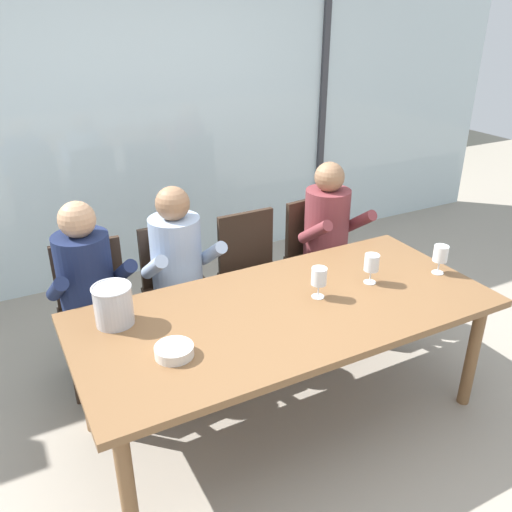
{
  "coord_description": "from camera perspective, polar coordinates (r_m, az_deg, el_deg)",
  "views": [
    {
      "loc": [
        -1.27,
        -2.05,
        2.17
      ],
      "look_at": [
        0.0,
        0.35,
        0.87
      ],
      "focal_mm": 37.51,
      "sensor_mm": 36.0,
      "label": 1
    }
  ],
  "objects": [
    {
      "name": "ground",
      "position": [
        3.96,
        -4.46,
        -7.87
      ],
      "size": [
        14.0,
        14.0,
        0.0
      ],
      "primitive_type": "plane",
      "color": "#9E9384"
    },
    {
      "name": "window_glass_panel",
      "position": [
        4.52,
        -11.36,
        13.91
      ],
      "size": [
        7.41,
        0.03,
        2.6
      ],
      "primitive_type": "cube",
      "color": "silver",
      "rests_on": "ground"
    },
    {
      "name": "window_mullion_right",
      "position": [
        5.22,
        7.07,
        15.71
      ],
      "size": [
        0.06,
        0.06,
        2.6
      ],
      "primitive_type": "cube",
      "color": "#38383D",
      "rests_on": "ground"
    },
    {
      "name": "hillside_vineyard",
      "position": [
        8.66,
        -19.93,
        15.62
      ],
      "size": [
        13.41,
        2.4,
        1.8
      ],
      "primitive_type": "cube",
      "color": "#386633",
      "rests_on": "ground"
    },
    {
      "name": "dining_table",
      "position": [
        2.85,
        3.32,
        -6.63
      ],
      "size": [
        2.21,
        1.01,
        0.72
      ],
      "color": "brown",
      "rests_on": "ground"
    },
    {
      "name": "chair_near_curtain",
      "position": [
        3.45,
        -16.87,
        -4.69
      ],
      "size": [
        0.47,
        0.47,
        0.86
      ],
      "rotation": [
        0.0,
        0.0,
        -0.07
      ],
      "color": "#332319",
      "rests_on": "ground"
    },
    {
      "name": "chair_left_of_center",
      "position": [
        3.58,
        -8.35,
        -2.63
      ],
      "size": [
        0.44,
        0.44,
        0.86
      ],
      "rotation": [
        0.0,
        0.0,
        0.0
      ],
      "color": "#332319",
      "rests_on": "ground"
    },
    {
      "name": "chair_center",
      "position": [
        3.74,
        -0.34,
        -1.06
      ],
      "size": [
        0.44,
        0.44,
        0.86
      ],
      "rotation": [
        0.0,
        0.0,
        0.01
      ],
      "color": "#332319",
      "rests_on": "ground"
    },
    {
      "name": "chair_right_of_center",
      "position": [
        4.03,
        6.53,
        0.81
      ],
      "size": [
        0.49,
        0.49,
        0.86
      ],
      "rotation": [
        0.0,
        0.0,
        0.12
      ],
      "color": "#332319",
      "rests_on": "ground"
    },
    {
      "name": "person_navy_polo",
      "position": [
        3.23,
        -17.21,
        -3.39
      ],
      "size": [
        0.49,
        0.63,
        1.18
      ],
      "rotation": [
        0.0,
        0.0,
        0.09
      ],
      "color": "#192347",
      "rests_on": "ground"
    },
    {
      "name": "person_pale_blue_shirt",
      "position": [
        3.35,
        -7.94,
        -1.35
      ],
      "size": [
        0.47,
        0.62,
        1.18
      ],
      "rotation": [
        0.0,
        0.0,
        0.04
      ],
      "color": "#9EB2D1",
      "rests_on": "ground"
    },
    {
      "name": "person_maroon_top",
      "position": [
        3.84,
        8.17,
        2.26
      ],
      "size": [
        0.47,
        0.62,
        1.18
      ],
      "rotation": [
        0.0,
        0.0,
        0.03
      ],
      "color": "brown",
      "rests_on": "ground"
    },
    {
      "name": "ice_bucket_primary",
      "position": [
        2.72,
        -14.98,
        -5.01
      ],
      "size": [
        0.2,
        0.2,
        0.21
      ],
      "color": "#B7B7BC",
      "rests_on": "dining_table"
    },
    {
      "name": "tasting_bowl",
      "position": [
        2.47,
        -8.72,
        -9.98
      ],
      "size": [
        0.18,
        0.18,
        0.05
      ],
      "primitive_type": "cylinder",
      "color": "silver",
      "rests_on": "dining_table"
    },
    {
      "name": "wine_glass_by_left_taster",
      "position": [
        3.28,
        19.08,
        0.12
      ],
      "size": [
        0.08,
        0.08,
        0.17
      ],
      "color": "silver",
      "rests_on": "dining_table"
    },
    {
      "name": "wine_glass_near_bucket",
      "position": [
        2.86,
        6.74,
        -2.22
      ],
      "size": [
        0.08,
        0.08,
        0.17
      ],
      "color": "silver",
      "rests_on": "dining_table"
    },
    {
      "name": "wine_glass_center_pour",
      "position": [
        3.06,
        12.23,
        -0.83
      ],
      "size": [
        0.08,
        0.08,
        0.17
      ],
      "color": "silver",
      "rests_on": "dining_table"
    }
  ]
}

